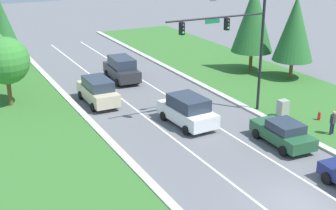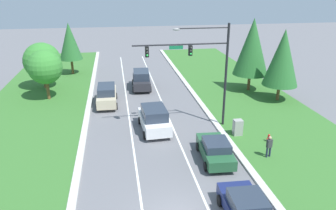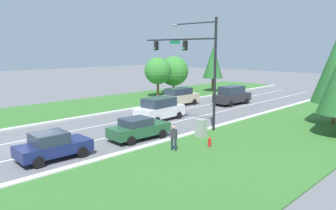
# 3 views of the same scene
# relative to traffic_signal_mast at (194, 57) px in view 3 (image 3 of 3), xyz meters

# --- Properties ---
(ground_plane) EXTENTS (160.00, 160.00, 0.00)m
(ground_plane) POSITION_rel_traffic_signal_mast_xyz_m (-4.09, -11.34, -5.77)
(ground_plane) COLOR slate
(curb_strip_right) EXTENTS (0.50, 90.00, 0.15)m
(curb_strip_right) POSITION_rel_traffic_signal_mast_xyz_m (1.56, -11.34, -5.69)
(curb_strip_right) COLOR beige
(curb_strip_right) RESTS_ON ground_plane
(curb_strip_left) EXTENTS (0.50, 90.00, 0.15)m
(curb_strip_left) POSITION_rel_traffic_signal_mast_xyz_m (-9.74, -11.34, -5.69)
(curb_strip_left) COLOR beige
(curb_strip_left) RESTS_ON ground_plane
(grass_verge_right) EXTENTS (10.00, 90.00, 0.08)m
(grass_verge_right) POSITION_rel_traffic_signal_mast_xyz_m (6.81, -11.34, -5.73)
(grass_verge_right) COLOR #38702D
(grass_verge_right) RESTS_ON ground_plane
(lane_stripe_inner_left) EXTENTS (0.14, 81.00, 0.01)m
(lane_stripe_inner_left) POSITION_rel_traffic_signal_mast_xyz_m (-5.89, -11.34, -5.76)
(lane_stripe_inner_left) COLOR white
(lane_stripe_inner_left) RESTS_ON ground_plane
(lane_stripe_inner_right) EXTENTS (0.14, 81.00, 0.01)m
(lane_stripe_inner_right) POSITION_rel_traffic_signal_mast_xyz_m (-2.29, -11.34, -5.76)
(lane_stripe_inner_right) COLOR white
(lane_stripe_inner_right) RESTS_ON ground_plane
(traffic_signal_mast) EXTENTS (7.75, 0.41, 8.74)m
(traffic_signal_mast) POSITION_rel_traffic_signal_mast_xyz_m (0.00, 0.00, 0.00)
(traffic_signal_mast) COLOR black
(traffic_signal_mast) RESTS_ON ground_plane
(white_suv) EXTENTS (2.46, 4.85, 2.05)m
(white_suv) POSITION_rel_traffic_signal_mast_xyz_m (-3.93, -0.07, -4.73)
(white_suv) COLOR white
(white_suv) RESTS_ON ground_plane
(navy_sedan) EXTENTS (2.27, 4.28, 1.63)m
(navy_sedan) POSITION_rel_traffic_signal_mast_xyz_m (-0.66, -11.95, -4.96)
(navy_sedan) COLOR navy
(navy_sedan) RESTS_ON ground_plane
(champagne_suv) EXTENTS (2.10, 5.00, 2.02)m
(champagne_suv) POSITION_rel_traffic_signal_mast_xyz_m (-7.91, 6.87, -4.74)
(champagne_suv) COLOR beige
(champagne_suv) RESTS_ON ground_plane
(charcoal_suv) EXTENTS (2.33, 5.02, 2.14)m
(charcoal_suv) POSITION_rel_traffic_signal_mast_xyz_m (-3.97, 11.68, -4.69)
(charcoal_suv) COLOR #28282D
(charcoal_suv) RESTS_ON ground_plane
(forest_sedan) EXTENTS (2.27, 4.56, 1.57)m
(forest_sedan) POSITION_rel_traffic_signal_mast_xyz_m (-0.35, -5.64, -4.97)
(forest_sedan) COLOR #235633
(forest_sedan) RESTS_ON ground_plane
(utility_cabinet) EXTENTS (0.70, 0.60, 1.37)m
(utility_cabinet) POSITION_rel_traffic_signal_mast_xyz_m (2.60, -2.20, -5.08)
(utility_cabinet) COLOR #9E9E99
(utility_cabinet) RESTS_ON ground_plane
(pedestrian) EXTENTS (0.42, 0.30, 1.69)m
(pedestrian) POSITION_rel_traffic_signal_mast_xyz_m (3.46, -5.99, -4.83)
(pedestrian) COLOR #232842
(pedestrian) RESTS_ON ground_plane
(fire_hydrant) EXTENTS (0.34, 0.20, 0.70)m
(fire_hydrant) POSITION_rel_traffic_signal_mast_xyz_m (4.57, -3.75, -5.42)
(fire_hydrant) COLOR red
(fire_hydrant) RESTS_ON ground_plane
(oak_near_left_tree) EXTENTS (3.53, 3.53, 5.32)m
(oak_near_left_tree) POSITION_rel_traffic_signal_mast_xyz_m (-14.02, 9.38, -2.23)
(oak_near_left_tree) COLOR brown
(oak_near_left_tree) RESTS_ON ground_plane
(oak_far_left_tree) EXTENTS (4.20, 4.20, 5.37)m
(oak_far_left_tree) POSITION_rel_traffic_signal_mast_xyz_m (-15.07, 13.50, -2.50)
(oak_far_left_tree) COLOR brown
(oak_far_left_tree) RESTS_ON ground_plane
(conifer_mid_left_tree) EXTENTS (2.98, 2.98, 6.85)m
(conifer_mid_left_tree) POSITION_rel_traffic_signal_mast_xyz_m (-12.57, 19.42, -1.32)
(conifer_mid_left_tree) COLOR brown
(conifer_mid_left_tree) RESTS_ON ground_plane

